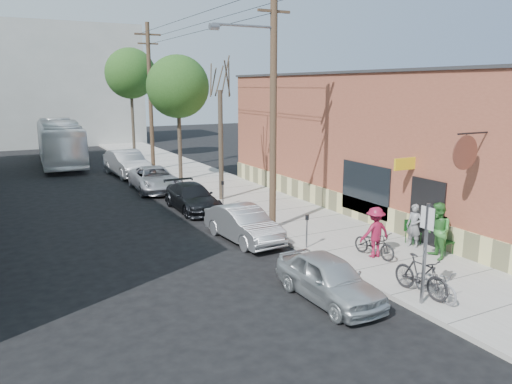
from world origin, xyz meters
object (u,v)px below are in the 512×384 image
car_4 (127,163)px  patio_chair_b (445,242)px  sign_post (426,244)px  patron_green (438,231)px  utility_pole_near (272,100)px  car_3 (155,179)px  parking_meter_near (307,226)px  parked_bike_a (421,276)px  patio_chair_a (414,232)px  tree_bare (221,146)px  parking_meter_far (223,189)px  car_2 (192,197)px  tree_leafy_mid (178,87)px  bus (60,142)px  car_1 (243,224)px  tree_leafy_far (130,74)px  patron_grey (414,226)px  parked_bike_b (435,283)px  car_0 (329,278)px  cyclist (375,232)px

car_4 → patio_chair_b: bearing=-79.2°
sign_post → patron_green: 4.03m
utility_pole_near → car_3: size_ratio=2.02×
parking_meter_near → parked_bike_a: (0.50, -5.01, -0.27)m
patio_chair_a → parked_bike_a: (-3.32, -3.55, 0.13)m
tree_bare → parking_meter_far: bearing=-111.5°
car_2 → car_4: 10.98m
tree_leafy_mid → parked_bike_a: (-0.05, -20.08, -5.18)m
parking_meter_far → car_3: (-1.70, 5.81, -0.29)m
tree_bare → patron_green: bearing=-77.1°
bus → patio_chair_a: bearing=-68.8°
tree_bare → car_1: 7.21m
parking_meter_far → car_2: parking_meter_far is taller
sign_post → tree_leafy_mid: tree_leafy_mid is taller
utility_pole_near → car_2: 7.07m
tree_bare → car_3: size_ratio=1.13×
tree_leafy_far → patron_grey: 28.84m
parking_meter_far → parked_bike_b: 12.80m
parking_meter_far → parking_meter_near: bearing=-90.0°
car_1 → bus: bearing=94.8°
sign_post → car_3: 18.79m
sign_post → bus: 32.33m
utility_pole_near → bus: bearing=102.6°
patron_green → car_0: 5.15m
car_1 → tree_leafy_far: bearing=81.3°
cyclist → car_1: size_ratio=0.43×
parked_bike_a → car_3: 18.35m
sign_post → parked_bike_a: bearing=48.3°
car_2 → bus: bearing=102.0°
parking_meter_near → car_2: bearing=100.5°
cyclist → car_2: (-2.97, 9.74, -0.39)m
parked_bike_a → car_1: car_1 is taller
parking_meter_far → tree_bare: size_ratio=0.22×
patio_chair_a → tree_leafy_far: bearing=120.9°
cyclist → car_4: 20.99m
parking_meter_near → car_1: parking_meter_near is taller
patio_chair_a → sign_post: bearing=-108.7°
parking_meter_near → car_1: 2.70m
parking_meter_far → patron_grey: 9.81m
patron_grey → car_0: 5.72m
parking_meter_near → tree_leafy_far: tree_leafy_far is taller
utility_pole_near → patron_green: (3.13, -5.92, -4.28)m
patron_green → parked_bike_a: (-2.77, -1.94, -0.41)m
parking_meter_near → bus: size_ratio=0.10×
cyclist → car_4: cyclist is taller
parking_meter_far → sign_post: bearing=-89.6°
tree_bare → parked_bike_a: tree_bare is taller
patron_grey → parked_bike_b: size_ratio=0.99×
parking_meter_far → utility_pole_near: utility_pole_near is taller
tree_leafy_mid → patio_chair_b: size_ratio=8.71×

